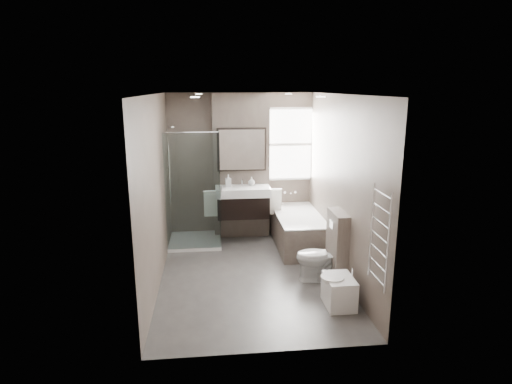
{
  "coord_description": "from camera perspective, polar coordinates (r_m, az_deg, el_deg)",
  "views": [
    {
      "loc": [
        -0.55,
        -5.8,
        2.7
      ],
      "look_at": [
        0.09,
        0.15,
        1.22
      ],
      "focal_mm": 30.0,
      "sensor_mm": 36.0,
      "label": 1
    }
  ],
  "objects": [
    {
      "name": "soap_bottle_b",
      "position": [
        7.54,
        -0.6,
        1.45
      ],
      "size": [
        0.12,
        0.12,
        0.15
      ],
      "primitive_type": "imported",
      "color": "white",
      "rests_on": "vanity"
    },
    {
      "name": "soap_bottle_a",
      "position": [
        7.45,
        -3.71,
        1.52
      ],
      "size": [
        0.1,
        0.1,
        0.22
      ],
      "primitive_type": "imported",
      "color": "white",
      "rests_on": "vanity"
    },
    {
      "name": "towel_right",
      "position": [
        7.55,
        2.49,
        -1.33
      ],
      "size": [
        0.24,
        0.06,
        0.44
      ],
      "primitive_type": "cube",
      "color": "white",
      "rests_on": "vanity_pier"
    },
    {
      "name": "window",
      "position": [
        7.88,
        4.51,
        6.36
      ],
      "size": [
        0.98,
        0.06,
        1.33
      ],
      "color": "white",
      "rests_on": "room"
    },
    {
      "name": "cistern_box",
      "position": [
        6.22,
        10.76,
        -7.07
      ],
      "size": [
        0.19,
        0.55,
        1.0
      ],
      "color": "#5C5148",
      "rests_on": "ground"
    },
    {
      "name": "shower_enclosure",
      "position": [
        7.48,
        -7.45,
        -3.4
      ],
      "size": [
        0.9,
        0.9,
        2.0
      ],
      "color": "white",
      "rests_on": "ground"
    },
    {
      "name": "towel_left",
      "position": [
        7.47,
        -6.03,
        -1.57
      ],
      "size": [
        0.24,
        0.06,
        0.44
      ],
      "primitive_type": "cube",
      "color": "white",
      "rests_on": "vanity_pier"
    },
    {
      "name": "bidet",
      "position": [
        5.62,
        10.96,
        -12.79
      ],
      "size": [
        0.41,
        0.48,
        0.5
      ],
      "color": "white",
      "rests_on": "ground"
    },
    {
      "name": "room",
      "position": [
        5.99,
        -0.73,
        0.37
      ],
      "size": [
        2.7,
        3.9,
        2.7
      ],
      "color": "#454240",
      "rests_on": "ground"
    },
    {
      "name": "vanity_pier",
      "position": [
        7.72,
        -1.99,
        3.43
      ],
      "size": [
        1.0,
        0.25,
        2.6
      ],
      "primitive_type": "cube",
      "color": "#5C5148",
      "rests_on": "ground"
    },
    {
      "name": "toilet",
      "position": [
        6.2,
        8.6,
        -8.56
      ],
      "size": [
        0.73,
        0.47,
        0.7
      ],
      "primitive_type": "imported",
      "rotation": [
        0.0,
        0.0,
        -1.68
      ],
      "color": "white",
      "rests_on": "ground"
    },
    {
      "name": "bathtub",
      "position": [
        7.45,
        5.6,
        -4.86
      ],
      "size": [
        0.75,
        1.6,
        0.57
      ],
      "color": "#5C5148",
      "rests_on": "ground"
    },
    {
      "name": "towel_radiator",
      "position": [
        4.83,
        16.16,
        -5.76
      ],
      "size": [
        0.03,
        0.49,
        1.1
      ],
      "color": "silver",
      "rests_on": "room"
    },
    {
      "name": "vanity",
      "position": [
        7.51,
        -1.76,
        -1.26
      ],
      "size": [
        0.95,
        0.47,
        0.66
      ],
      "color": "black",
      "rests_on": "vanity_pier"
    },
    {
      "name": "mirror_cabinet",
      "position": [
        7.51,
        -1.92,
        5.68
      ],
      "size": [
        0.86,
        0.08,
        0.76
      ],
      "color": "black",
      "rests_on": "vanity_pier"
    }
  ]
}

